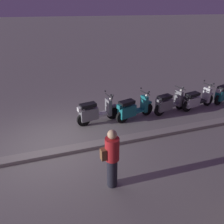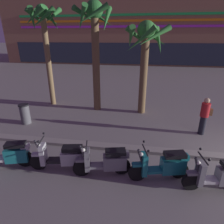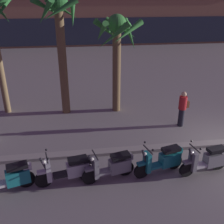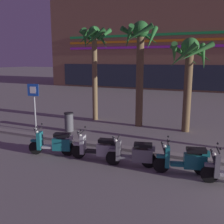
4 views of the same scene
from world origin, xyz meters
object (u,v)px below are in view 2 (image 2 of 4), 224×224
object	(u,v)px
scooter_teal_mid_front	(164,165)
scooter_grey_tail_end	(221,175)
palm_tree_far_corner	(45,31)
litter_bin	(25,114)
palm_tree_near_sign	(145,47)
scooter_grey_last_in_row	(106,162)
scooter_teal_far_back	(8,155)
scooter_silver_mid_rear	(63,157)
pedestrian_strolling_near_curb	(204,116)
palm_tree_mid_walkway	(95,34)

from	to	relation	value
scooter_teal_mid_front	scooter_grey_tail_end	xyz separation A→B (m)	(1.46, -0.19, -0.00)
palm_tree_far_corner	litter_bin	world-z (taller)	palm_tree_far_corner
scooter_grey_tail_end	litter_bin	bearing A→B (deg)	158.23
palm_tree_near_sign	palm_tree_far_corner	distance (m)	5.48
scooter_grey_last_in_row	scooter_grey_tail_end	distance (m)	3.13
scooter_teal_far_back	scooter_grey_last_in_row	bearing A→B (deg)	3.09
palm_tree_near_sign	litter_bin	xyz separation A→B (m)	(-5.44, -2.31, -2.91)
scooter_teal_mid_front	palm_tree_far_corner	world-z (taller)	palm_tree_far_corner
scooter_silver_mid_rear	pedestrian_strolling_near_curb	bearing A→B (deg)	32.69
scooter_teal_mid_front	litter_bin	xyz separation A→B (m)	(-6.17, 2.86, 0.02)
scooter_grey_last_in_row	scooter_teal_mid_front	bearing A→B (deg)	2.90
scooter_grey_tail_end	palm_tree_mid_walkway	world-z (taller)	palm_tree_mid_walkway
palm_tree_mid_walkway	palm_tree_near_sign	distance (m)	2.59
scooter_silver_mid_rear	scooter_teal_far_back	bearing A→B (deg)	-173.44
scooter_grey_last_in_row	scooter_teal_mid_front	xyz separation A→B (m)	(1.67, 0.08, 0.01)
palm_tree_near_sign	scooter_grey_last_in_row	bearing A→B (deg)	-100.14
scooter_grey_tail_end	palm_tree_far_corner	distance (m)	10.30
scooter_teal_far_back	scooter_silver_mid_rear	bearing A→B (deg)	6.56
palm_tree_far_corner	scooter_teal_far_back	bearing A→B (deg)	-77.18
litter_bin	palm_tree_near_sign	bearing A→B (deg)	22.99
scooter_teal_mid_front	palm_tree_near_sign	world-z (taller)	palm_tree_near_sign
scooter_silver_mid_rear	pedestrian_strolling_near_curb	distance (m)	5.83
scooter_teal_far_back	palm_tree_far_corner	size ratio (longest dim) A/B	0.32
scooter_teal_far_back	litter_bin	xyz separation A→B (m)	(-1.39, 3.11, 0.02)
litter_bin	palm_tree_far_corner	bearing A→B (deg)	89.30
scooter_teal_far_back	palm_tree_near_sign	world-z (taller)	palm_tree_near_sign
scooter_grey_tail_end	pedestrian_strolling_near_curb	xyz separation A→B (m)	(0.40, 3.27, 0.39)
scooter_grey_tail_end	pedestrian_strolling_near_curb	world-z (taller)	pedestrian_strolling_near_curb
scooter_silver_mid_rear	palm_tree_mid_walkway	size ratio (longest dim) A/B	0.33
scooter_grey_last_in_row	pedestrian_strolling_near_curb	distance (m)	4.76
scooter_teal_mid_front	scooter_silver_mid_rear	bearing A→B (deg)	-179.01
palm_tree_far_corner	pedestrian_strolling_near_curb	bearing A→B (deg)	-18.10
scooter_teal_mid_front	palm_tree_near_sign	xyz separation A→B (m)	(-0.73, 5.17, 2.92)
scooter_grey_tail_end	palm_tree_far_corner	bearing A→B (deg)	142.21
scooter_grey_last_in_row	scooter_teal_mid_front	distance (m)	1.67
scooter_teal_mid_front	scooter_grey_tail_end	distance (m)	1.47
palm_tree_far_corner	pedestrian_strolling_near_curb	xyz separation A→B (m)	(7.99, -2.61, -3.32)
pedestrian_strolling_near_curb	palm_tree_mid_walkway	bearing A→B (deg)	156.95
scooter_teal_far_back	palm_tree_mid_walkway	bearing A→B (deg)	74.47
scooter_teal_mid_front	scooter_teal_far_back	bearing A→B (deg)	-176.97
scooter_grey_tail_end	palm_tree_near_sign	size ratio (longest dim) A/B	0.38
litter_bin	scooter_teal_mid_front	bearing A→B (deg)	-24.86
scooter_silver_mid_rear	scooter_grey_last_in_row	xyz separation A→B (m)	(1.36, -0.03, 0.01)
scooter_teal_far_back	palm_tree_near_sign	xyz separation A→B (m)	(4.05, 5.42, 2.93)
scooter_grey_last_in_row	palm_tree_far_corner	size ratio (longest dim) A/B	0.31
scooter_teal_far_back	litter_bin	world-z (taller)	scooter_teal_far_back
scooter_teal_far_back	scooter_teal_mid_front	size ratio (longest dim) A/B	1.00
palm_tree_mid_walkway	palm_tree_near_sign	world-z (taller)	palm_tree_mid_walkway
palm_tree_mid_walkway	litter_bin	world-z (taller)	palm_tree_mid_walkway
scooter_silver_mid_rear	palm_tree_mid_walkway	world-z (taller)	palm_tree_mid_walkway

